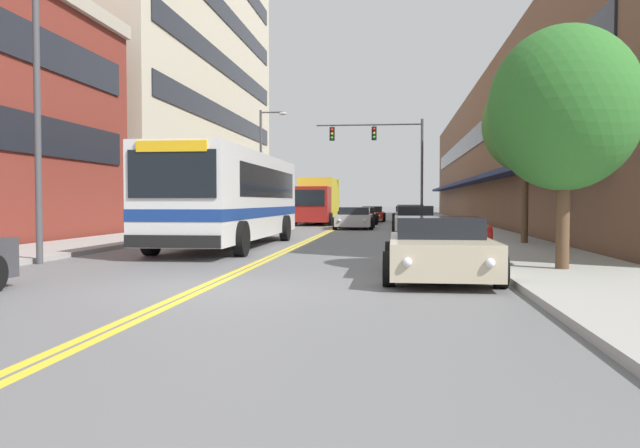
{
  "coord_description": "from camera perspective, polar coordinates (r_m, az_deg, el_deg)",
  "views": [
    {
      "loc": [
        3.39,
        -10.62,
        1.54
      ],
      "look_at": [
        0.27,
        15.24,
        0.6
      ],
      "focal_mm": 35.0,
      "sensor_mm": 36.0,
      "label": 1
    }
  ],
  "objects": [
    {
      "name": "traffic_signal_mast",
      "position": [
        43.36,
        6.1,
        6.83
      ],
      "size": [
        7.36,
        0.38,
        7.17
      ],
      "color": "#47474C",
      "rests_on": "ground_plane"
    },
    {
      "name": "car_red_moving_second",
      "position": [
        48.61,
        4.81,
        0.91
      ],
      "size": [
        2.02,
        4.79,
        1.16
      ],
      "color": "maroon",
      "rests_on": "ground_plane"
    },
    {
      "name": "storefront_row_right",
      "position": [
        48.71,
        18.39,
        5.98
      ],
      "size": [
        9.1,
        68.0,
        9.91
      ],
      "color": "brown",
      "rests_on": "ground_plane"
    },
    {
      "name": "car_navy_parked_left_near",
      "position": [
        44.78,
        -3.18,
        0.81
      ],
      "size": [
        2.07,
        4.92,
        1.18
      ],
      "color": "#19234C",
      "rests_on": "ground_plane"
    },
    {
      "name": "car_slate_blue_parked_left_mid",
      "position": [
        32.65,
        -6.73,
        0.49
      ],
      "size": [
        2.02,
        4.62,
        1.38
      ],
      "color": "#475675",
      "rests_on": "ground_plane"
    },
    {
      "name": "street_lamp_left_far",
      "position": [
        40.86,
        -5.11,
        6.1
      ],
      "size": [
        1.81,
        0.28,
        7.46
      ],
      "color": "#47474C",
      "rests_on": "ground_plane"
    },
    {
      "name": "sidewalk_left",
      "position": [
        48.8,
        -5.6,
        0.33
      ],
      "size": [
        3.31,
        106.0,
        0.13
      ],
      "color": "#9E9B96",
      "rests_on": "ground_plane"
    },
    {
      "name": "car_silver_moving_third",
      "position": [
        35.24,
        3.18,
        0.52
      ],
      "size": [
        2.2,
        4.31,
        1.21
      ],
      "color": "#B7B7BC",
      "rests_on": "ground_plane"
    },
    {
      "name": "street_lamp_left_near",
      "position": [
        16.96,
        -23.59,
        13.43
      ],
      "size": [
        2.32,
        0.28,
        8.33
      ],
      "color": "#47474C",
      "rests_on": "ground_plane"
    },
    {
      "name": "car_white_parked_right_mid",
      "position": [
        30.62,
        8.67,
        0.33
      ],
      "size": [
        2.21,
        4.66,
        1.33
      ],
      "color": "white",
      "rests_on": "ground_plane"
    },
    {
      "name": "city_bus",
      "position": [
        21.66,
        -8.04,
        2.65
      ],
      "size": [
        2.92,
        11.51,
        3.12
      ],
      "color": "silver",
      "rests_on": "ground_plane"
    },
    {
      "name": "box_truck",
      "position": [
        42.44,
        -0.21,
        2.14
      ],
      "size": [
        2.58,
        7.97,
        3.11
      ],
      "color": "maroon",
      "rests_on": "ground_plane"
    },
    {
      "name": "office_tower_left",
      "position": [
        50.37,
        -15.39,
        15.68
      ],
      "size": [
        12.08,
        31.33,
        26.9
      ],
      "color": "beige",
      "rests_on": "ground_plane"
    },
    {
      "name": "car_beige_parked_right_end",
      "position": [
        37.48,
        8.23,
        0.67
      ],
      "size": [
        2.02,
        4.15,
        1.35
      ],
      "color": "#BCAD89",
      "rests_on": "ground_plane"
    },
    {
      "name": "street_tree_right_near",
      "position": [
        14.11,
        21.43,
        9.78
      ],
      "size": [
        3.11,
        3.11,
        5.06
      ],
      "color": "brown",
      "rests_on": "sidewalk_right"
    },
    {
      "name": "sidewalk_right",
      "position": [
        47.79,
        11.39,
        0.27
      ],
      "size": [
        3.31,
        106.0,
        0.13
      ],
      "color": "#9E9B96",
      "rests_on": "ground_plane"
    },
    {
      "name": "fire_hydrant",
      "position": [
        17.69,
        15.19,
        -1.33
      ],
      "size": [
        0.29,
        0.21,
        0.76
      ],
      "color": "red",
      "rests_on": "sidewalk_right"
    },
    {
      "name": "car_charcoal_parked_right_far",
      "position": [
        45.71,
        7.97,
        0.84
      ],
      "size": [
        2.15,
        4.73,
        1.21
      ],
      "color": "#232328",
      "rests_on": "ground_plane"
    },
    {
      "name": "ground_plane",
      "position": [
        47.77,
        2.81,
        0.23
      ],
      "size": [
        240.0,
        240.0,
        0.0
      ],
      "primitive_type": "plane",
      "color": "slate"
    },
    {
      "name": "car_champagne_parked_right_foreground",
      "position": [
        12.79,
        10.81,
        -2.25
      ],
      "size": [
        2.19,
        4.58,
        1.23
      ],
      "color": "beige",
      "rests_on": "ground_plane"
    },
    {
      "name": "street_tree_right_mid",
      "position": [
        22.51,
        18.29,
        8.57
      ],
      "size": [
        2.92,
        2.92,
        5.62
      ],
      "color": "brown",
      "rests_on": "sidewalk_right"
    },
    {
      "name": "centre_line",
      "position": [
        47.77,
        2.81,
        0.23
      ],
      "size": [
        0.34,
        106.0,
        0.01
      ],
      "color": "yellow",
      "rests_on": "ground_plane"
    },
    {
      "name": "car_black_moving_lead",
      "position": [
        42.49,
        3.9,
        0.75
      ],
      "size": [
        2.13,
        4.75,
        1.15
      ],
      "color": "black",
      "rests_on": "ground_plane"
    }
  ]
}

